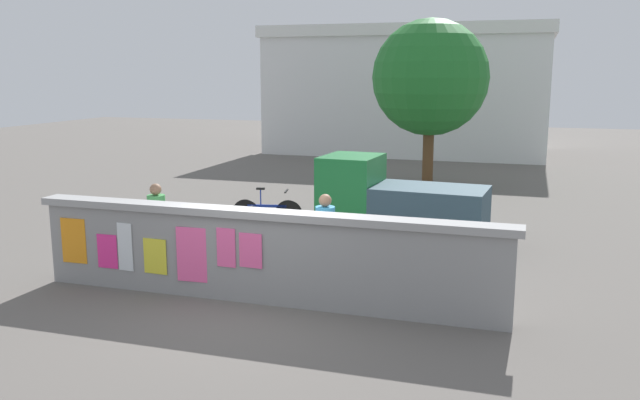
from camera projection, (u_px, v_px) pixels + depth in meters
ground at (373, 208)px, 18.29m from camera, size 60.00×60.00×0.00m
poster_wall at (260, 255)px, 10.66m from camera, size 8.07×0.42×1.52m
auto_rickshaw_truck at (394, 200)px, 14.58m from camera, size 3.70×1.75×1.85m
motorcycle at (223, 224)px, 14.21m from camera, size 1.90×0.56×0.87m
bicycle_near at (267, 212)px, 15.98m from camera, size 1.68×0.53×0.95m
person_walking at (157, 217)px, 12.55m from camera, size 0.37×0.37×1.62m
person_bystander at (325, 230)px, 11.48m from camera, size 0.48×0.48×1.62m
tree_roadside at (430, 78)px, 20.94m from camera, size 3.68×3.68×5.35m
building_background at (409, 90)px, 30.67m from camera, size 12.62×6.29×5.68m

